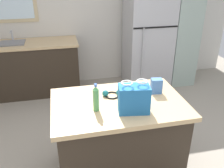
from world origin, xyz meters
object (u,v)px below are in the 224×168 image
at_px(tall_cabinet, 182,27).
at_px(bottle, 96,99).
at_px(small_box, 156,86).
at_px(ear_defenders, 112,94).
at_px(shopping_bag, 134,99).
at_px(refrigerator, 148,36).
at_px(kitchen_island, 118,138).

height_order(tall_cabinet, bottle, tall_cabinet).
height_order(small_box, ear_defenders, small_box).
bearing_deg(shopping_bag, refrigerator, 67.06).
xyz_separation_m(refrigerator, bottle, (-1.29, -2.20, 0.07)).
bearing_deg(kitchen_island, ear_defenders, 105.45).
bearing_deg(refrigerator, kitchen_island, -116.75).
height_order(kitchen_island, shopping_bag, shopping_bag).
distance_m(kitchen_island, small_box, 0.67).
height_order(small_box, bottle, bottle).
bearing_deg(shopping_bag, small_box, 41.44).
distance_m(shopping_bag, small_box, 0.45).
xyz_separation_m(shopping_bag, bottle, (-0.32, 0.09, -0.01)).
bearing_deg(tall_cabinet, shopping_bag, -125.11).
height_order(shopping_bag, small_box, shopping_bag).
bearing_deg(shopping_bag, ear_defenders, 111.21).
relative_size(refrigerator, small_box, 12.10).
bearing_deg(small_box, refrigerator, 72.32).
height_order(shopping_bag, bottle, shopping_bag).
bearing_deg(kitchen_island, refrigerator, 63.25).
distance_m(kitchen_island, bottle, 0.61).
bearing_deg(refrigerator, ear_defenders, -119.08).
relative_size(small_box, ear_defenders, 0.77).
bearing_deg(tall_cabinet, small_box, -122.61).
height_order(refrigerator, small_box, refrigerator).
distance_m(tall_cabinet, shopping_bag, 2.80).
relative_size(kitchen_island, ear_defenders, 6.49).
xyz_separation_m(tall_cabinet, bottle, (-1.94, -2.20, -0.05)).
relative_size(tall_cabinet, small_box, 13.59).
distance_m(small_box, ear_defenders, 0.46).
bearing_deg(small_box, kitchen_island, -166.22).
xyz_separation_m(kitchen_island, tall_cabinet, (1.70, 2.10, 0.60)).
bearing_deg(kitchen_island, bottle, -156.41).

